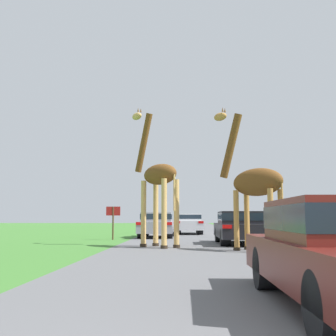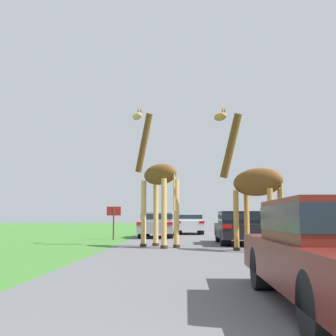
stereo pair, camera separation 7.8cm
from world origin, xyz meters
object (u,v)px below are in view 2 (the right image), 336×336
at_px(car_verge_right, 157,224).
at_px(sign_post, 114,217).
at_px(car_queue_left, 190,223).
at_px(car_rear_follower, 335,233).
at_px(giraffe_companion, 254,183).
at_px(giraffe_near_road, 158,180).
at_px(car_queue_right, 253,225).
at_px(car_far_ahead, 241,226).

xyz_separation_m(car_verge_right, sign_post, (-1.99, -2.66, 0.41)).
xyz_separation_m(car_queue_left, car_verge_right, (-1.83, -5.07, 0.00)).
bearing_deg(car_verge_right, car_rear_follower, -68.08).
height_order(giraffe_companion, car_verge_right, giraffe_companion).
distance_m(giraffe_near_road, car_verge_right, 7.90).
height_order(car_queue_right, car_rear_follower, car_rear_follower).
distance_m(giraffe_companion, car_far_ahead, 4.00).
xyz_separation_m(giraffe_companion, car_queue_right, (1.32, 8.67, -1.56)).
bearing_deg(sign_post, car_queue_right, 15.61).
xyz_separation_m(car_rear_follower, sign_post, (-7.20, 10.28, 0.41)).
bearing_deg(giraffe_companion, car_queue_right, 35.85).
bearing_deg(car_queue_right, car_rear_follower, -89.85).
height_order(giraffe_companion, car_rear_follower, giraffe_companion).
height_order(car_queue_right, car_queue_left, car_queue_left).
bearing_deg(car_verge_right, giraffe_companion, -67.55).
height_order(car_verge_right, car_rear_follower, car_rear_follower).
bearing_deg(car_queue_left, sign_post, -116.29).
distance_m(car_queue_right, car_queue_left, 6.64).
distance_m(car_queue_right, car_rear_follower, 12.28).
bearing_deg(car_queue_left, car_far_ahead, -79.17).
relative_size(car_queue_right, car_queue_left, 0.92).
bearing_deg(giraffe_companion, sign_post, 85.71).
relative_size(car_far_ahead, car_rear_follower, 1.13).
distance_m(giraffe_companion, car_queue_left, 14.63).
bearing_deg(car_rear_follower, car_queue_right, 90.15).
bearing_deg(car_far_ahead, giraffe_near_road, -148.49).
relative_size(giraffe_companion, car_rear_follower, 1.27).
xyz_separation_m(giraffe_near_road, car_verge_right, (-0.53, 7.69, -1.75)).
distance_m(giraffe_near_road, car_queue_left, 12.95).
distance_m(giraffe_companion, sign_post, 8.94).
xyz_separation_m(giraffe_near_road, car_far_ahead, (3.36, 2.06, -1.75)).
bearing_deg(giraffe_near_road, car_far_ahead, -10.87).
xyz_separation_m(car_queue_right, car_queue_left, (-3.34, 5.73, 0.06)).
height_order(car_queue_left, car_far_ahead, car_far_ahead).
distance_m(car_far_ahead, car_rear_follower, 7.43).
distance_m(car_far_ahead, sign_post, 6.59).
xyz_separation_m(giraffe_near_road, sign_post, (-2.51, 5.03, -1.34)).
distance_m(car_far_ahead, car_verge_right, 6.84).
xyz_separation_m(car_queue_left, sign_post, (-3.82, -7.73, 0.41)).
height_order(giraffe_companion, car_queue_right, giraffe_companion).
distance_m(giraffe_near_road, car_rear_follower, 7.25).
height_order(car_queue_right, sign_post, sign_post).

